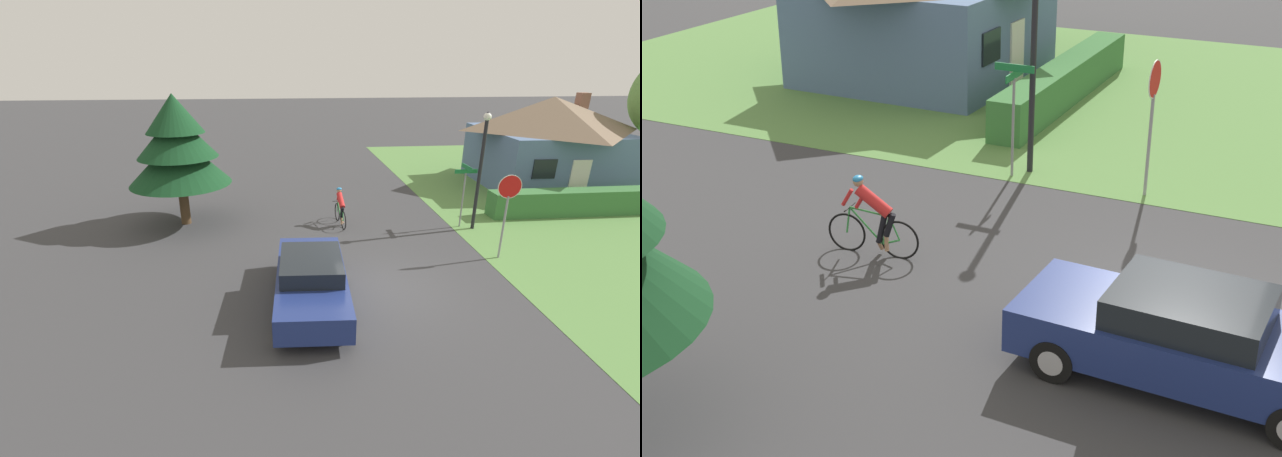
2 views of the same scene
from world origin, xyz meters
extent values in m
plane|color=#38383A|center=(0.00, 0.00, 0.00)|extent=(140.00, 140.00, 0.00)
cube|color=slate|center=(11.15, 10.46, 1.46)|extent=(6.50, 6.27, 2.92)
pyramid|color=#75604C|center=(11.15, 10.46, 3.74)|extent=(7.02, 6.78, 1.66)
cube|color=silver|center=(11.07, 7.38, 1.00)|extent=(0.90, 0.08, 2.00)
cube|color=black|center=(9.29, 7.42, 1.60)|extent=(1.10, 0.09, 0.90)
cube|color=brown|center=(13.07, 11.02, 4.31)|extent=(0.51, 0.51, 0.80)
cube|color=#387038|center=(10.42, 5.66, 0.55)|extent=(8.81, 0.90, 1.10)
cube|color=navy|center=(-2.12, -0.55, 0.62)|extent=(2.07, 4.81, 0.67)
cube|color=black|center=(-2.12, -0.56, 1.17)|extent=(1.72, 2.16, 0.43)
cylinder|color=black|center=(-2.87, 1.09, 0.32)|extent=(0.26, 0.65, 0.64)
cylinder|color=#ADADB2|center=(-2.87, 1.09, 0.32)|extent=(0.26, 0.38, 0.37)
cylinder|color=black|center=(-1.21, 1.01, 0.32)|extent=(0.26, 0.65, 0.64)
cylinder|color=#ADADB2|center=(-1.21, 1.01, 0.32)|extent=(0.26, 0.38, 0.37)
cylinder|color=black|center=(-3.03, -2.12, 0.32)|extent=(0.26, 0.65, 0.64)
cylinder|color=#ADADB2|center=(-3.03, -2.12, 0.32)|extent=(0.26, 0.38, 0.37)
cylinder|color=black|center=(-1.37, -2.20, 0.32)|extent=(0.26, 0.65, 0.64)
cylinder|color=#ADADB2|center=(-1.37, -2.20, 0.32)|extent=(0.26, 0.38, 0.37)
torus|color=black|center=(-0.42, 4.91, 0.35)|extent=(0.12, 0.75, 0.74)
torus|color=black|center=(-0.53, 5.94, 0.35)|extent=(0.12, 0.75, 0.74)
cylinder|color=#338C3F|center=(-0.44, 5.17, 0.51)|extent=(0.05, 0.18, 0.56)
cylinder|color=#338C3F|center=(-0.48, 5.55, 0.54)|extent=(0.10, 0.65, 0.66)
cylinder|color=#338C3F|center=(-0.48, 5.48, 0.82)|extent=(0.12, 0.77, 0.11)
cylinder|color=#338C3F|center=(-0.43, 5.08, 0.29)|extent=(0.07, 0.35, 0.16)
cylinder|color=#338C3F|center=(-0.43, 5.00, 0.57)|extent=(0.05, 0.22, 0.44)
cylinder|color=#338C3F|center=(-0.52, 5.90, 0.61)|extent=(0.05, 0.12, 0.51)
cylinder|color=black|center=(-0.52, 5.86, 0.86)|extent=(0.44, 0.07, 0.02)
ellipsoid|color=black|center=(-0.44, 5.10, 0.80)|extent=(0.10, 0.21, 0.05)
cylinder|color=black|center=(-0.44, 5.09, 0.63)|extent=(0.14, 0.26, 0.47)
cylinder|color=black|center=(-0.44, 5.25, 0.55)|extent=(0.14, 0.26, 0.62)
cylinder|color=tan|center=(-0.45, 5.16, 0.26)|extent=(0.08, 0.08, 0.30)
cylinder|color=tan|center=(-0.40, 5.32, 0.16)|extent=(0.17, 0.08, 0.21)
cylinder|color=red|center=(-0.47, 5.38, 1.04)|extent=(0.29, 0.72, 0.58)
cylinder|color=red|center=(-0.51, 5.63, 1.04)|extent=(0.10, 0.26, 0.36)
cylinder|color=red|center=(-0.51, 5.91, 1.04)|extent=(0.10, 0.26, 0.36)
sphere|color=tan|center=(-0.50, 5.67, 1.38)|extent=(0.19, 0.19, 0.19)
ellipsoid|color=#267FBF|center=(-0.50, 5.67, 1.43)|extent=(0.22, 0.18, 0.12)
cylinder|color=gray|center=(4.43, 1.72, 1.09)|extent=(0.07, 0.07, 2.18)
cylinder|color=red|center=(4.43, 1.72, 2.50)|extent=(0.74, 0.06, 0.74)
cylinder|color=silver|center=(4.43, 1.72, 2.50)|extent=(0.78, 0.05, 0.78)
cylinder|color=black|center=(4.71, 4.43, 2.11)|extent=(0.13, 0.13, 4.22)
sphere|color=white|center=(4.71, 4.43, 4.35)|extent=(0.29, 0.29, 0.29)
cone|color=black|center=(4.71, 4.43, 4.49)|extent=(0.17, 0.17, 0.11)
cylinder|color=gray|center=(4.29, 4.69, 1.11)|extent=(0.06, 0.06, 2.22)
cube|color=#197238|center=(4.29, 4.69, 2.28)|extent=(0.90, 0.03, 0.16)
cube|color=#197238|center=(4.29, 4.69, 2.44)|extent=(0.03, 0.90, 0.16)
cylinder|color=#4C3823|center=(-6.76, 6.17, 0.85)|extent=(0.39, 0.39, 1.71)
cone|color=#143D1E|center=(-6.76, 6.17, 2.66)|extent=(3.94, 3.94, 1.91)
cone|color=#143D1E|center=(-6.76, 6.17, 3.60)|extent=(3.07, 3.07, 1.68)
cone|color=#143D1E|center=(-6.76, 6.17, 4.41)|extent=(2.20, 2.20, 1.45)
camera|label=1|loc=(-2.88, -10.79, 6.21)|focal=24.00mm
camera|label=2|loc=(-12.92, -2.30, 7.07)|focal=50.00mm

